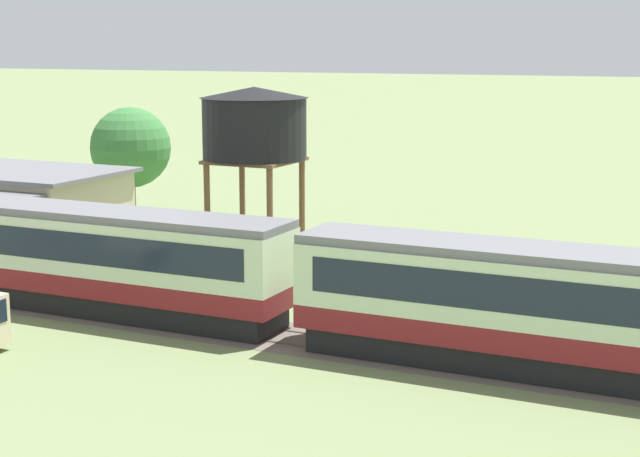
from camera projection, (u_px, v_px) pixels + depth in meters
name	position (u px, v px, depth m)	size (l,w,h in m)	color
ground_plane	(444.00, 354.00, 33.38)	(600.00, 600.00, 0.00)	#707F51
passenger_train	(304.00, 278.00, 34.51)	(77.32, 2.95, 4.10)	maroon
railway_track	(224.00, 329.00, 36.31)	(130.78, 3.60, 0.04)	#665B51
station_building	(18.00, 208.00, 50.78)	(10.71, 8.45, 4.04)	beige
water_tower	(254.00, 125.00, 44.64)	(4.99, 4.99, 8.49)	brown
yard_tree_2	(131.00, 148.00, 58.56)	(4.81, 4.81, 6.72)	brown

